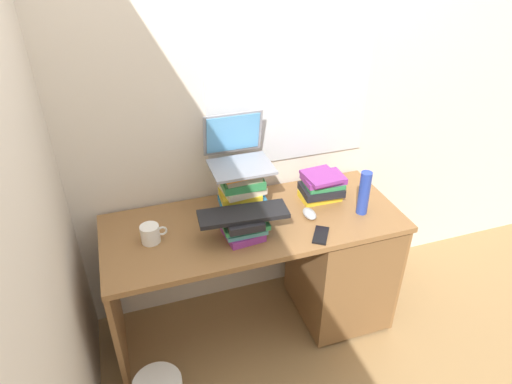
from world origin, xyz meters
The scene contains 13 objects.
ground_plane centered at (0.00, 0.00, 0.00)m, with size 6.00×6.00×0.00m, color #9E7A4C.
wall_back centered at (0.00, 0.35, 1.30)m, with size 6.00×0.06×2.60m.
wall_left centered at (-0.90, 0.00, 1.30)m, with size 0.05×6.00×2.60m, color beige.
desk centered at (0.39, -0.02, 0.41)m, with size 1.51×0.61×0.75m.
book_stack_tall centered at (-0.03, 0.11, 0.87)m, with size 0.25×0.19×0.25m.
book_stack_keyboard_riser centered at (-0.09, -0.10, 0.80)m, with size 0.22×0.20×0.12m.
book_stack_side centered at (0.41, 0.09, 0.82)m, with size 0.23×0.19×0.15m.
laptop centered at (-0.03, 0.17, 1.06)m, with size 0.30×0.28×0.24m.
keyboard centered at (-0.09, -0.10, 0.87)m, with size 0.42×0.14×0.02m, color black.
computer_mouse centered at (0.28, -0.05, 0.76)m, with size 0.06×0.10×0.04m, color #A5A8AD.
mug centered at (-0.51, 0.00, 0.79)m, with size 0.13×0.09×0.09m.
water_bottle centered at (0.55, -0.10, 0.86)m, with size 0.06×0.06×0.24m, color #263FA5.
cell_phone centered at (0.27, -0.21, 0.75)m, with size 0.07×0.14×0.01m, color black.
Camera 1 is at (-0.57, -1.75, 2.07)m, focal length 31.65 mm.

